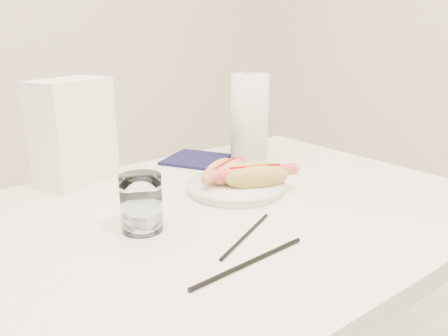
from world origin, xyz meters
TOP-DOWN VIEW (x-y plane):
  - table at (0.00, 0.00)m, footprint 1.20×0.80m
  - plate at (0.13, 0.06)m, footprint 0.28×0.28m
  - hotdog_left at (0.12, 0.09)m, footprint 0.16×0.12m
  - hotdog_right at (0.15, 0.02)m, footprint 0.18×0.12m
  - water_glass at (-0.14, 0.00)m, footprint 0.08×0.08m
  - chopstick_near at (-0.07, -0.21)m, footprint 0.24×0.02m
  - chopstick_far at (-0.01, -0.14)m, footprint 0.18×0.09m
  - napkin_box at (-0.13, 0.35)m, footprint 0.21×0.17m
  - navy_napkin at (0.20, 0.32)m, footprint 0.21×0.21m
  - paper_towel_roll at (0.34, 0.25)m, footprint 0.12×0.12m

SIDE VIEW (x-z plane):
  - table at x=0.00m, z-range 0.32..1.07m
  - chopstick_far at x=-0.01m, z-range 0.75..0.76m
  - chopstick_near at x=-0.07m, z-range 0.75..0.76m
  - navy_napkin at x=0.20m, z-range 0.75..0.76m
  - plate at x=0.13m, z-range 0.75..0.77m
  - hotdog_left at x=0.12m, z-range 0.77..0.81m
  - hotdog_right at x=0.15m, z-range 0.77..0.82m
  - water_glass at x=-0.14m, z-range 0.75..0.86m
  - paper_towel_roll at x=0.34m, z-range 0.75..0.99m
  - napkin_box at x=-0.13m, z-range 0.75..0.99m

